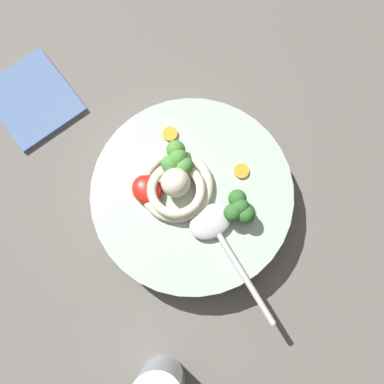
% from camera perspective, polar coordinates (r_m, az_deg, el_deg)
% --- Properties ---
extents(table_slab, '(1.22, 1.22, 0.03)m').
position_cam_1_polar(table_slab, '(0.63, -0.85, -4.12)').
color(table_slab, '#5B5651').
rests_on(table_slab, ground).
extents(soup_bowl, '(0.28, 0.28, 0.05)m').
position_cam_1_polar(soup_bowl, '(0.59, 0.00, -0.54)').
color(soup_bowl, '#9EB2A3').
rests_on(soup_bowl, table_slab).
extents(noodle_pile, '(0.11, 0.11, 0.04)m').
position_cam_1_polar(noodle_pile, '(0.56, -2.17, 0.80)').
color(noodle_pile, beige).
rests_on(noodle_pile, soup_bowl).
extents(soup_spoon, '(0.17, 0.06, 0.02)m').
position_cam_1_polar(soup_spoon, '(0.55, 3.32, -5.23)').
color(soup_spoon, '#B7B7BC').
rests_on(soup_spoon, soup_bowl).
extents(chili_sauce_dollop, '(0.04, 0.04, 0.02)m').
position_cam_1_polar(chili_sauce_dollop, '(0.56, -6.11, 0.35)').
color(chili_sauce_dollop, red).
rests_on(chili_sauce_dollop, soup_bowl).
extents(broccoli_floret_far, '(0.05, 0.04, 0.04)m').
position_cam_1_polar(broccoli_floret_far, '(0.54, 6.39, -2.21)').
color(broccoli_floret_far, '#7A9E60').
rests_on(broccoli_floret_far, soup_bowl).
extents(broccoli_floret_beside_noodles, '(0.05, 0.04, 0.04)m').
position_cam_1_polar(broccoli_floret_beside_noodles, '(0.56, -2.02, 4.43)').
color(broccoli_floret_beside_noodles, '#7A9E60').
rests_on(broccoli_floret_beside_noodles, soup_bowl).
extents(carrot_slice_right, '(0.02, 0.02, 0.00)m').
position_cam_1_polar(carrot_slice_right, '(0.58, 6.80, 2.72)').
color(carrot_slice_right, orange).
rests_on(carrot_slice_right, soup_bowl).
extents(carrot_slice_beside_chili, '(0.02, 0.02, 0.01)m').
position_cam_1_polar(carrot_slice_beside_chili, '(0.59, -3.01, 7.86)').
color(carrot_slice_beside_chili, orange).
rests_on(carrot_slice_beside_chili, soup_bowl).
extents(folded_napkin, '(0.13, 0.12, 0.01)m').
position_cam_1_polar(folded_napkin, '(0.71, -20.80, 11.68)').
color(folded_napkin, '#4C6693').
rests_on(folded_napkin, table_slab).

